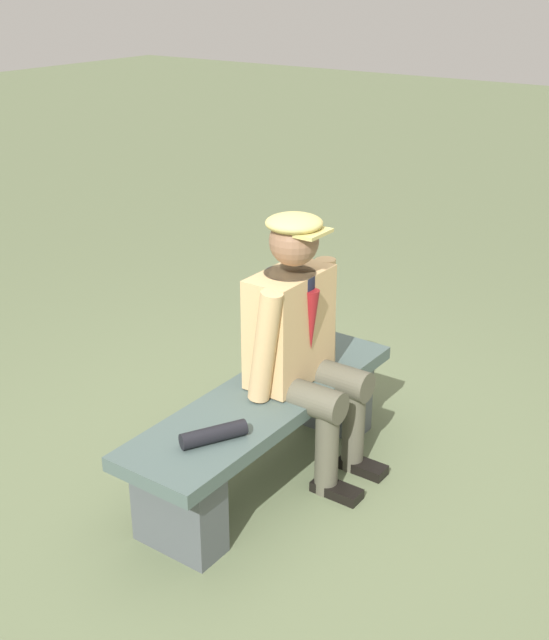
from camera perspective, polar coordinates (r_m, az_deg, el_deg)
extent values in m
plane|color=#65724F|center=(4.02, -0.68, -10.96)|extent=(30.00, 30.00, 0.00)
cube|color=#495C58|center=(3.79, -0.71, -5.71)|extent=(1.60, 0.46, 0.07)
cube|color=#4D5357|center=(4.35, 4.06, -5.13)|extent=(0.18, 0.39, 0.39)
cube|color=#4D5357|center=(3.52, -6.69, -12.84)|extent=(0.18, 0.39, 0.39)
cube|color=tan|center=(3.80, 1.06, -0.45)|extent=(0.44, 0.23, 0.53)
cylinder|color=#1E2338|center=(3.72, 1.09, 2.90)|extent=(0.24, 0.24, 0.06)
cone|color=maroon|center=(3.72, 2.61, -0.04)|extent=(0.07, 0.07, 0.29)
sphere|color=#8C664C|center=(3.64, 1.37, 5.52)|extent=(0.22, 0.22, 0.22)
ellipsoid|color=tan|center=(3.62, 1.38, 6.80)|extent=(0.26, 0.26, 0.08)
cube|color=tan|center=(3.57, 2.73, 6.09)|extent=(0.18, 0.10, 0.02)
cylinder|color=#575444|center=(3.94, 3.80, -3.93)|extent=(0.15, 0.43, 0.15)
cylinder|color=#575444|center=(3.99, 5.53, -7.43)|extent=(0.11, 0.11, 0.46)
cube|color=black|center=(4.07, 6.16, -10.15)|extent=(0.10, 0.24, 0.05)
cylinder|color=tan|center=(3.98, 3.57, 0.62)|extent=(0.11, 0.12, 0.53)
cylinder|color=#575444|center=(3.76, 1.85, -5.32)|extent=(0.15, 0.43, 0.15)
cylinder|color=#575444|center=(3.81, 3.67, -8.97)|extent=(0.11, 0.11, 0.46)
cube|color=black|center=(3.90, 4.36, -11.78)|extent=(0.10, 0.24, 0.05)
cylinder|color=tan|center=(3.60, -0.67, -1.88)|extent=(0.11, 0.18, 0.54)
cylinder|color=black|center=(3.42, -4.27, -7.97)|extent=(0.28, 0.20, 0.07)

